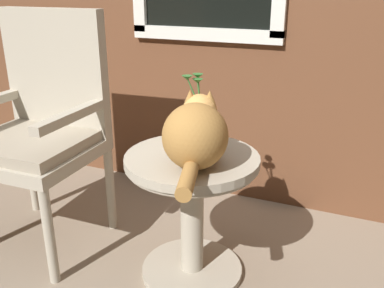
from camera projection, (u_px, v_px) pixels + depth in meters
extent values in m
plane|color=gray|center=(140.00, 272.00, 1.89)|extent=(6.00, 6.00, 0.00)
cube|color=silver|center=(205.00, 34.00, 2.30)|extent=(0.86, 0.03, 0.07)
cylinder|color=#B2A893|center=(192.00, 269.00, 1.88)|extent=(0.44, 0.44, 0.03)
cylinder|color=#B2A893|center=(192.00, 218.00, 1.79)|extent=(0.10, 0.10, 0.50)
cylinder|color=#B2A893|center=(192.00, 160.00, 1.69)|extent=(0.54, 0.54, 0.03)
torus|color=#B2A893|center=(192.00, 166.00, 1.70)|extent=(0.52, 0.52, 0.02)
cylinder|color=#B2A893|center=(49.00, 237.00, 1.75)|extent=(0.04, 0.04, 0.44)
cylinder|color=#B2A893|center=(32.00, 174.00, 2.34)|extent=(0.04, 0.04, 0.44)
cylinder|color=#B2A893|center=(110.00, 189.00, 2.16)|extent=(0.04, 0.04, 0.44)
cube|color=#B2A893|center=(32.00, 153.00, 1.95)|extent=(0.56, 0.53, 0.06)
cube|color=tan|center=(31.00, 142.00, 1.94)|extent=(0.52, 0.49, 0.05)
cube|color=#B2A893|center=(56.00, 73.00, 2.03)|extent=(0.55, 0.07, 0.60)
cube|color=#B2A893|center=(72.00, 115.00, 1.79)|extent=(0.06, 0.47, 0.04)
ellipsoid|color=#AD7A3D|center=(195.00, 136.00, 1.54)|extent=(0.31, 0.33, 0.24)
sphere|color=#E2A356|center=(200.00, 112.00, 1.69)|extent=(0.14, 0.14, 0.14)
cone|color=#AD7A3D|center=(210.00, 96.00, 1.66)|extent=(0.05, 0.05, 0.05)
cone|color=#AD7A3D|center=(190.00, 96.00, 1.67)|extent=(0.05, 0.05, 0.05)
cylinder|color=#AD7A3D|center=(188.00, 178.00, 1.38)|extent=(0.12, 0.25, 0.05)
cylinder|color=slate|center=(200.00, 145.00, 1.78)|extent=(0.07, 0.07, 0.01)
ellipsoid|color=slate|center=(200.00, 131.00, 1.76)|extent=(0.11, 0.11, 0.11)
cylinder|color=slate|center=(200.00, 115.00, 1.74)|extent=(0.06, 0.06, 0.05)
torus|color=slate|center=(200.00, 109.00, 1.73)|extent=(0.08, 0.08, 0.01)
cylinder|color=#387533|center=(199.00, 95.00, 1.71)|extent=(0.02, 0.01, 0.12)
cone|color=#387533|center=(198.00, 81.00, 1.70)|extent=(0.04, 0.04, 0.02)
cylinder|color=#387533|center=(194.00, 94.00, 1.71)|extent=(0.06, 0.02, 0.13)
cone|color=#387533|center=(187.00, 78.00, 1.69)|extent=(0.04, 0.04, 0.02)
cylinder|color=#387533|center=(199.00, 93.00, 1.72)|extent=(0.03, 0.04, 0.13)
cone|color=#387533|center=(198.00, 76.00, 1.72)|extent=(0.04, 0.04, 0.02)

